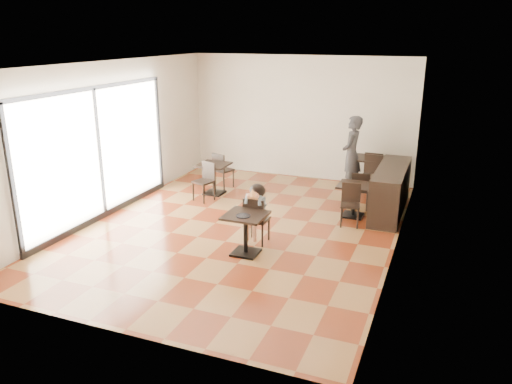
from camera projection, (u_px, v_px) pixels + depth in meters
The scene contains 23 objects.
floor at pixel (242, 227), 10.06m from camera, with size 6.00×8.00×0.01m, color brown.
ceiling at pixel (240, 64), 9.08m from camera, with size 6.00×8.00×0.01m, color white.
wall_back at pixel (300, 118), 13.11m from camera, with size 6.00×0.01×3.20m, color beige.
wall_front at pixel (111, 219), 6.02m from camera, with size 6.00×0.01×3.20m, color beige.
wall_left at pixel (111, 138), 10.61m from camera, with size 0.01×8.00×3.20m, color beige.
wall_right at pixel (402, 164), 8.52m from camera, with size 0.01×8.00×3.20m, color beige.
storefront_window at pixel (98, 152), 10.22m from camera, with size 0.04×4.50×2.60m, color white.
child_table at pixel (246, 234), 8.74m from camera, with size 0.70×0.70×0.74m, color black, non-canonical shape.
child_chair at pixel (257, 220), 9.20m from camera, with size 0.40×0.40×0.90m, color black, non-canonical shape.
child at pixel (257, 214), 9.17m from camera, with size 0.40×0.56×1.13m, color slate, non-canonical shape.
plate at pixel (243, 216), 8.53m from camera, with size 0.25×0.25×0.02m, color black.
pizza_slice at pixel (253, 196), 8.87m from camera, with size 0.26×0.20×0.06m, color tan, non-canonical shape.
adult_patron at pixel (352, 154), 12.07m from camera, with size 0.68×0.45×1.86m, color #3A393E.
cafe_table_mid at pixel (353, 200), 10.54m from camera, with size 0.67×0.67×0.71m, color black, non-canonical shape.
cafe_table_left at pixel (214, 179), 12.03m from camera, with size 0.71×0.71×0.75m, color black, non-canonical shape.
cafe_table_back at pixel (368, 173), 12.36m from camera, with size 0.77×0.77×0.81m, color black, non-canonical shape.
chair_mid_a at pixel (360, 190), 11.00m from camera, with size 0.38×0.38×0.85m, color black, non-canonical shape.
chair_mid_b at pixel (350, 205), 10.02m from camera, with size 0.38×0.38×0.85m, color black, non-canonical shape.
chair_left_a at pixel (224, 170), 12.49m from camera, with size 0.40×0.40×0.90m, color black, non-canonical shape.
chair_left_b at pixel (203, 182), 11.52m from camera, with size 0.40×0.40×0.90m, color black, non-canonical shape.
chair_back_a at pixel (375, 171), 12.28m from camera, with size 0.44×0.44×0.98m, color black, non-canonical shape.
chair_back_b at pixel (371, 177), 11.79m from camera, with size 0.44×0.44×0.98m, color black, non-canonical shape.
service_counter at pixel (391, 190), 10.75m from camera, with size 0.60×2.40×1.00m, color black.
Camera 1 is at (3.69, -8.60, 3.75)m, focal length 35.00 mm.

